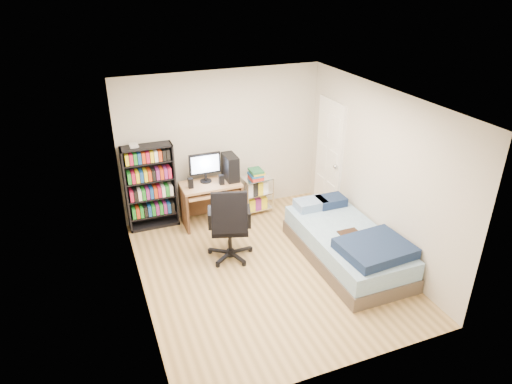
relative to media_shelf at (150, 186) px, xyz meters
name	(u,v)px	position (x,y,z in m)	size (l,w,h in m)	color
room	(268,192)	(1.30, -1.84, 0.51)	(3.58, 4.08, 2.58)	tan
media_shelf	(150,186)	(0.00, 0.00, 0.00)	(0.81, 0.27, 1.50)	black
computer_desk	(215,185)	(1.05, -0.19, -0.08)	(0.98, 0.57, 1.23)	tan
office_chair	(230,236)	(0.90, -1.38, -0.37)	(0.88, 0.88, 1.18)	black
wire_cart	(257,184)	(1.80, -0.17, -0.21)	(0.53, 0.40, 0.82)	white
bed	(348,245)	(2.49, -2.07, -0.47)	(1.08, 2.16, 0.62)	#51473C
door	(329,157)	(3.02, -0.49, 0.26)	(0.12, 0.80, 2.00)	white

